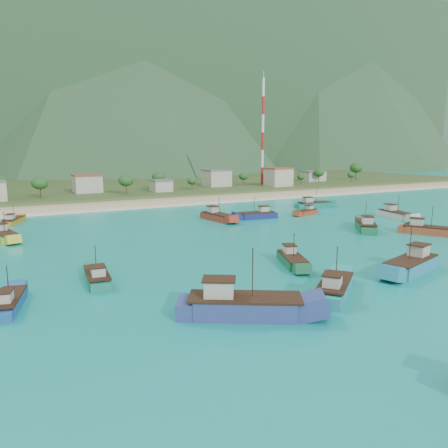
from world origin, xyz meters
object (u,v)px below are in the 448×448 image
boat_14 (292,261)px  boat_19 (427,231)px  boat_25 (242,307)px  boat_9 (395,215)px  boat_13 (366,226)px  boat_11 (314,205)px  boat_4 (335,289)px  boat_6 (411,266)px  boat_22 (13,221)px  boat_18 (4,236)px  boat_1 (8,304)px  boat_17 (217,217)px  boat_12 (306,212)px  radio_tower (263,132)px  boat_8 (257,216)px  boat_7 (97,278)px

boat_14 → boat_19: (40.40, 6.10, 0.15)m
boat_25 → boat_9: bearing=150.1°
boat_13 → boat_9: bearing=61.7°
boat_11 → boat_25: bearing=-36.8°
boat_13 → boat_25: bearing=-110.6°
boat_4 → boat_19: 48.89m
boat_6 → boat_25: size_ratio=0.94×
boat_19 → boat_22: boat_19 is taller
boat_18 → boat_19: 87.63m
boat_1 → boat_4: size_ratio=0.89×
boat_6 → boat_17: size_ratio=1.13×
boat_17 → boat_9: bearing=149.3°
boat_12 → boat_17: size_ratio=0.75×
radio_tower → boat_22: 119.18m
boat_19 → boat_22: 95.58m
boat_13 → radio_tower: bearing=107.8°
boat_8 → boat_22: 60.50m
boat_9 → boat_17: size_ratio=1.03×
boat_8 → boat_18: size_ratio=0.99×
radio_tower → boat_22: size_ratio=5.14×
boat_19 → boat_18: bearing=-54.3°
radio_tower → boat_11: radio_tower is taller
boat_4 → boat_18: (-35.06, 56.88, -0.06)m
boat_6 → boat_19: (27.19, 17.77, -0.17)m
boat_1 → boat_7: size_ratio=0.97×
radio_tower → boat_12: 83.28m
boat_8 → boat_11: bearing=-65.7°
boat_4 → boat_13: boat_13 is taller
boat_18 → boat_19: (79.58, -36.69, 0.06)m
boat_9 → boat_12: size_ratio=1.37×
boat_1 → boat_17: bearing=54.8°
boat_12 → boat_11: bearing=-67.3°
boat_17 → boat_22: bearing=-29.0°
boat_12 → radio_tower: bearing=-43.9°
boat_18 → boat_22: bearing=-110.7°
boat_14 → boat_4: bearing=95.5°
boat_6 → boat_22: 89.61m
boat_6 → boat_12: size_ratio=1.50×
boat_17 → boat_14: bearing=71.8°
boat_6 → boat_19: bearing=-73.1°
boat_9 → boat_17: (-42.37, 19.48, -0.02)m
boat_6 → boat_22: (-49.68, 74.57, -0.41)m
radio_tower → boat_11: 71.20m
boat_6 → boat_25: bearing=79.1°
radio_tower → boat_11: size_ratio=4.02×
boat_19 → boat_22: (-76.87, 56.80, -0.24)m
boat_9 → boat_25: (-69.68, -38.50, 0.25)m
boat_4 → boat_25: 13.83m
boat_14 → boat_19: boat_19 is taller
boat_11 → boat_6: bearing=-20.1°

